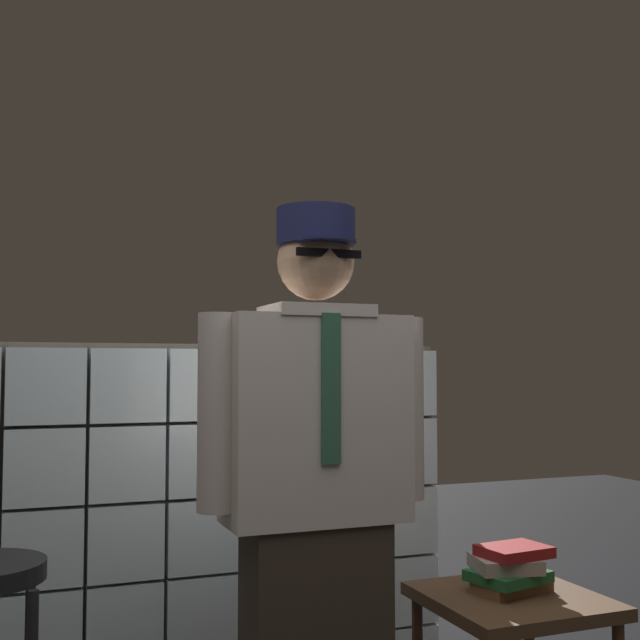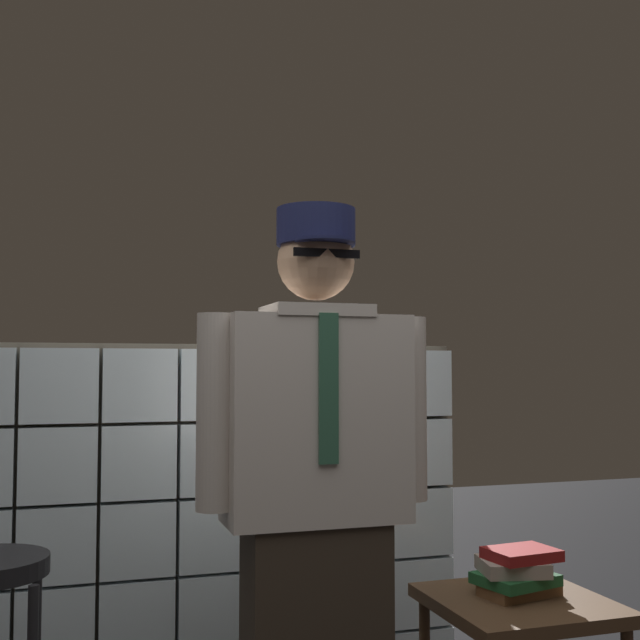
# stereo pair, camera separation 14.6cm
# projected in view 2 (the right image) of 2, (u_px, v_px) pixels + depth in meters

# --- Properties ---
(glass_block_wall) EXTENTS (1.95, 0.10, 1.40)m
(glass_block_wall) POSITION_uv_depth(u_px,v_px,m) (213.00, 534.00, 2.91)
(glass_block_wall) COLOR silver
(glass_block_wall) RESTS_ON ground
(standing_person) EXTENTS (0.70, 0.29, 1.76)m
(standing_person) POSITION_uv_depth(u_px,v_px,m) (316.00, 497.00, 2.29)
(standing_person) COLOR #382D23
(standing_person) RESTS_ON ground
(side_table) EXTENTS (0.52, 0.52, 0.58)m
(side_table) POSITION_uv_depth(u_px,v_px,m) (520.00, 624.00, 2.44)
(side_table) COLOR #513823
(side_table) RESTS_ON ground
(book_stack) EXTENTS (0.27, 0.23, 0.15)m
(book_stack) POSITION_uv_depth(u_px,v_px,m) (517.00, 572.00, 2.47)
(book_stack) COLOR brown
(book_stack) RESTS_ON side_table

